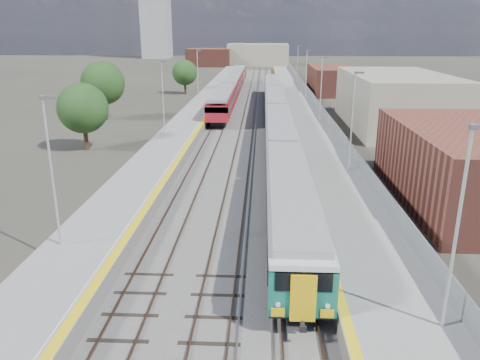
{
  "coord_description": "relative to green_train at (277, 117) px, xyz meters",
  "views": [
    {
      "loc": [
        -0.1,
        -13.03,
        11.36
      ],
      "look_at": [
        -1.49,
        15.44,
        2.2
      ],
      "focal_mm": 35.0,
      "sensor_mm": 36.0,
      "label": 1
    }
  ],
  "objects": [
    {
      "name": "platform_left",
      "position": [
        -10.55,
        13.2,
        -1.54
      ],
      "size": [
        4.3,
        155.0,
        8.52
      ],
      "color": "slate",
      "rests_on": "ground"
    },
    {
      "name": "buildings",
      "position": [
        -19.62,
        99.31,
        8.64
      ],
      "size": [
        72.0,
        185.5,
        40.0
      ],
      "color": "brown",
      "rests_on": "ground"
    },
    {
      "name": "red_train",
      "position": [
        -7.0,
        29.92,
        0.02
      ],
      "size": [
        2.79,
        56.56,
        3.52
      ],
      "color": "black",
      "rests_on": "ground"
    },
    {
      "name": "ground",
      "position": [
        -1.5,
        10.71,
        -2.06
      ],
      "size": [
        320.0,
        320.0,
        0.0
      ],
      "primitive_type": "plane",
      "color": "#47443A",
      "rests_on": "ground"
    },
    {
      "name": "tree_c",
      "position": [
        -16.05,
        34.79,
        1.85
      ],
      "size": [
        4.58,
        4.58,
        6.21
      ],
      "color": "#382619",
      "rests_on": "ground"
    },
    {
      "name": "platform_right",
      "position": [
        3.78,
        13.2,
        -1.53
      ],
      "size": [
        4.7,
        155.0,
        8.52
      ],
      "color": "slate",
      "rests_on": "ground"
    },
    {
      "name": "tree_a",
      "position": [
        -19.0,
        -8.0,
        2.1
      ],
      "size": [
        4.87,
        4.87,
        6.6
      ],
      "color": "#382619",
      "rests_on": "ground"
    },
    {
      "name": "green_train",
      "position": [
        0.0,
        0.0,
        0.0
      ],
      "size": [
        2.66,
        74.09,
        2.92
      ],
      "color": "black",
      "rests_on": "ground"
    },
    {
      "name": "tree_d",
      "position": [
        18.71,
        31.35,
        1.33
      ],
      "size": [
        3.98,
        3.98,
        5.4
      ],
      "color": "#382619",
      "rests_on": "ground"
    },
    {
      "name": "tree_b",
      "position": [
        -22.43,
        8.44,
        2.72
      ],
      "size": [
        5.6,
        5.6,
        7.59
      ],
      "color": "#382619",
      "rests_on": "ground"
    },
    {
      "name": "tracks",
      "position": [
        -3.15,
        14.89,
        -1.95
      ],
      "size": [
        8.96,
        160.0,
        0.17
      ],
      "color": "#4C3323",
      "rests_on": "ground"
    },
    {
      "name": "ballast_bed",
      "position": [
        -3.75,
        13.21,
        -2.03
      ],
      "size": [
        10.5,
        155.0,
        0.06
      ],
      "primitive_type": "cube",
      "color": "#565451",
      "rests_on": "ground"
    }
  ]
}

